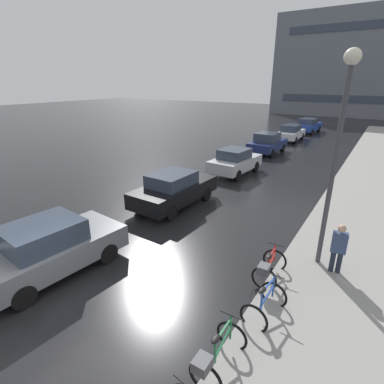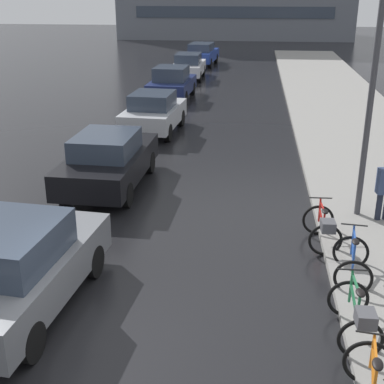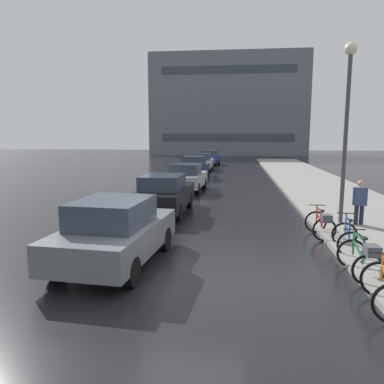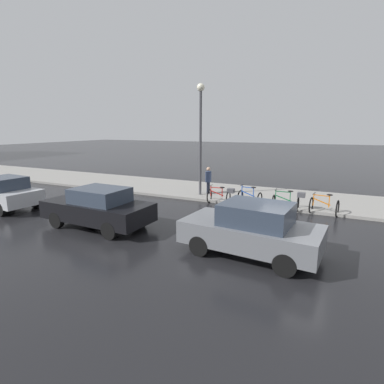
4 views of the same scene
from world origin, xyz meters
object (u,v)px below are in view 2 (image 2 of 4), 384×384
car_silver (154,112)px  car_grey (14,267)px  bicycle_farthest (323,228)px  car_blue (202,54)px  streetlamp (377,49)px  bicycle_third (352,263)px  bicycle_second (357,316)px  car_navy (172,83)px  car_black (108,160)px  car_white (188,66)px

car_silver → car_grey: bearing=-90.9°
car_grey → car_silver: size_ratio=1.11×
bicycle_farthest → car_blue: bearing=101.0°
streetlamp → bicycle_third: bearing=-101.6°
bicycle_second → car_navy: bearing=107.0°
car_silver → car_blue: (0.02, 18.48, 0.01)m
bicycle_second → car_silver: 13.60m
car_blue → car_navy: bearing=-91.4°
bicycle_third → car_silver: (-5.76, 10.49, 0.38)m
bicycle_third → car_black: bearing=143.0°
car_silver → car_navy: 6.46m
bicycle_farthest → streetlamp: streetlamp is taller
bicycle_second → bicycle_third: 1.96m
bicycle_farthest → car_grey: (-5.55, -2.99, 0.34)m
bicycle_second → car_silver: car_silver is taller
car_black → car_white: bearing=90.1°
car_grey → car_blue: size_ratio=1.02×
bicycle_second → streetlamp: 6.16m
car_black → bicycle_second: bearing=-48.5°
bicycle_third → car_black: size_ratio=0.26×
car_grey → car_navy: size_ratio=1.10×
bicycle_farthest → car_silver: bearing=120.4°
bicycle_third → bicycle_farthest: (-0.40, 1.37, 0.08)m
car_black → bicycle_farthest: bearing=-29.3°
bicycle_third → bicycle_farthest: bearing=106.1°
bicycle_farthest → car_black: car_black is taller
car_black → car_blue: size_ratio=1.05×
bicycle_farthest → streetlamp: bearing=58.4°
bicycle_third → car_silver: car_silver is taller
bicycle_second → bicycle_third: size_ratio=1.24×
bicycle_farthest → streetlamp: (1.02, 1.65, 3.56)m
bicycle_third → car_grey: car_grey is taller
streetlamp → car_navy: bearing=115.5°
bicycle_farthest → car_navy: size_ratio=0.35×
car_silver → car_navy: bearing=92.5°
car_silver → streetlamp: streetlamp is taller
car_grey → car_blue: bearing=89.6°
car_white → streetlamp: size_ratio=0.64×
car_blue → car_black: bearing=-90.4°
car_grey → streetlamp: (6.57, 4.64, 3.22)m
bicycle_second → bicycle_farthest: size_ratio=1.06×
car_black → car_grey: bearing=-90.3°
bicycle_farthest → streetlamp: 4.06m
car_white → car_grey: bearing=-90.0°
bicycle_second → streetlamp: size_ratio=0.23×
bicycle_second → car_blue: car_blue is taller
bicycle_second → car_white: bearing=102.8°
bicycle_third → car_white: bearing=104.4°
car_silver → car_blue: bearing=89.9°
car_blue → streetlamp: streetlamp is taller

